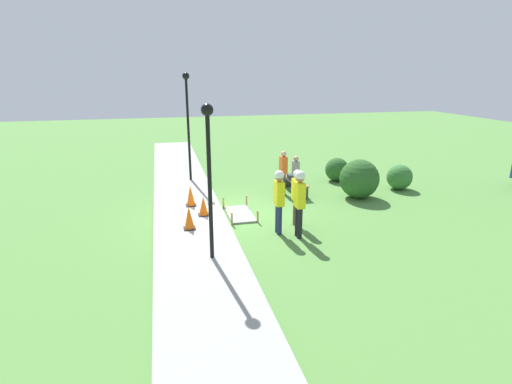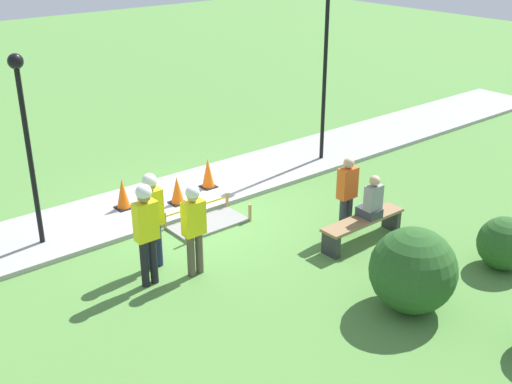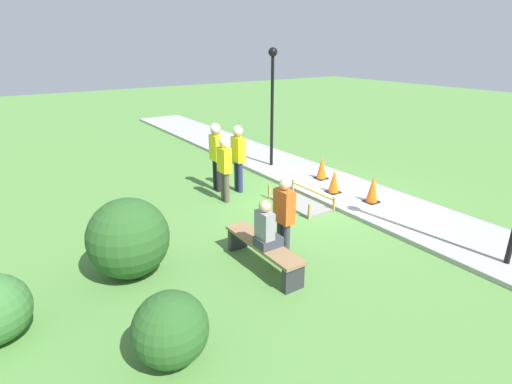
% 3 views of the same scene
% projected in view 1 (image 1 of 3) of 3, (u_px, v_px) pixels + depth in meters
% --- Properties ---
extents(ground_plane, '(60.00, 60.00, 0.00)m').
position_uv_depth(ground_plane, '(224.00, 216.00, 12.87)').
color(ground_plane, '#51843D').
extents(sidewalk, '(28.00, 2.21, 0.10)m').
position_uv_depth(sidewalk, '(190.00, 217.00, 12.61)').
color(sidewalk, '#9E9E99').
rests_on(sidewalk, ground_plane).
extents(wet_concrete_patch, '(1.65, 0.85, 0.39)m').
position_uv_depth(wet_concrete_patch, '(240.00, 214.00, 12.90)').
color(wet_concrete_patch, gray).
rests_on(wet_concrete_patch, ground_plane).
extents(traffic_cone_near_patch, '(0.34, 0.34, 0.70)m').
position_uv_depth(traffic_cone_near_patch, '(191.00, 196.00, 13.43)').
color(traffic_cone_near_patch, black).
rests_on(traffic_cone_near_patch, sidewalk).
extents(traffic_cone_far_patch, '(0.34, 0.34, 0.62)m').
position_uv_depth(traffic_cone_far_patch, '(203.00, 206.00, 12.53)').
color(traffic_cone_far_patch, black).
rests_on(traffic_cone_far_patch, sidewalk).
extents(traffic_cone_sidewalk_edge, '(0.34, 0.34, 0.68)m').
position_uv_depth(traffic_cone_sidewalk_edge, '(189.00, 218.00, 11.43)').
color(traffic_cone_sidewalk_edge, black).
rests_on(traffic_cone_sidewalk_edge, sidewalk).
extents(park_bench, '(1.96, 0.44, 0.51)m').
position_uv_depth(park_bench, '(295.00, 184.00, 15.19)').
color(park_bench, '#2D2D33').
rests_on(park_bench, ground_plane).
extents(person_seated_on_bench, '(0.36, 0.44, 0.89)m').
position_uv_depth(person_seated_on_bench, '(295.00, 170.00, 15.21)').
color(person_seated_on_bench, '#383D47').
rests_on(person_seated_on_bench, park_bench).
extents(worker_supervisor, '(0.40, 0.27, 1.86)m').
position_uv_depth(worker_supervisor, '(279.00, 196.00, 11.14)').
color(worker_supervisor, navy).
rests_on(worker_supervisor, ground_plane).
extents(worker_assistant, '(0.40, 0.25, 1.73)m').
position_uv_depth(worker_assistant, '(297.00, 193.00, 11.73)').
color(worker_assistant, brown).
rests_on(worker_assistant, ground_plane).
extents(worker_trainee, '(0.40, 0.28, 1.91)m').
position_uv_depth(worker_trainee, '(299.00, 197.00, 10.88)').
color(worker_trainee, black).
rests_on(worker_trainee, ground_plane).
extents(bystander_in_orange_shirt, '(0.40, 0.22, 1.65)m').
position_uv_depth(bystander_in_orange_shirt, '(283.00, 170.00, 14.93)').
color(bystander_in_orange_shirt, '#383D47').
rests_on(bystander_in_orange_shirt, ground_plane).
extents(lamppost_near, '(0.28, 0.28, 3.69)m').
position_uv_depth(lamppost_near, '(209.00, 160.00, 9.05)').
color(lamppost_near, black).
rests_on(lamppost_near, sidewalk).
extents(lamppost_far, '(0.28, 0.28, 4.33)m').
position_uv_depth(lamppost_far, '(188.00, 112.00, 15.98)').
color(lamppost_far, black).
rests_on(lamppost_far, sidewalk).
extents(shrub_rounded_near, '(1.43, 1.43, 1.43)m').
position_uv_depth(shrub_rounded_near, '(359.00, 179.00, 14.50)').
color(shrub_rounded_near, '#285623').
rests_on(shrub_rounded_near, ground_plane).
extents(shrub_rounded_mid, '(0.98, 0.98, 0.98)m').
position_uv_depth(shrub_rounded_mid, '(400.00, 177.00, 15.64)').
color(shrub_rounded_mid, '#387033').
rests_on(shrub_rounded_mid, ground_plane).
extents(shrub_rounded_far, '(0.99, 0.99, 0.99)m').
position_uv_depth(shrub_rounded_far, '(337.00, 170.00, 16.84)').
color(shrub_rounded_far, '#285623').
rests_on(shrub_rounded_far, ground_plane).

